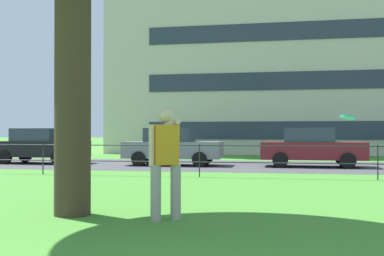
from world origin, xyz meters
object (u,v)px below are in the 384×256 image
Objects in this scene: car_black_right at (40,146)px; car_grey_far_left at (172,147)px; person_thrower at (165,159)px; frisbee at (348,117)px; car_maroon_far_right at (312,147)px.

car_black_right is 6.02m from car_grey_far_left.
person_thrower reaches higher than car_grey_far_left.
car_grey_far_left is (-2.70, 12.17, -0.14)m from person_thrower.
car_maroon_far_right is (-0.01, 10.36, -0.83)m from frisbee.
car_black_right is (-8.72, 12.32, -0.14)m from person_thrower.
frisbee is 0.09× the size of car_grey_far_left.
car_grey_far_left is at bearing 102.50° from person_thrower.
car_black_right and car_grey_far_left have the same top height.
frisbee is at bearing -61.22° from car_grey_far_left.
car_black_right is at bearing 179.91° from car_maroon_far_right.
person_thrower is at bearing -77.50° from car_grey_far_left.
person_thrower reaches higher than car_black_right.
person_thrower is 4.50× the size of frisbee.
frisbee is 0.09× the size of car_black_right.
frisbee reaches higher than car_black_right.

